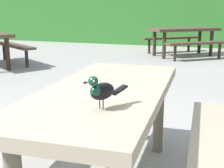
{
  "coord_description": "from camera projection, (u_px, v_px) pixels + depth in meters",
  "views": [
    {
      "loc": [
        1.08,
        -1.6,
        1.26
      ],
      "look_at": [
        0.52,
        0.01,
        0.84
      ],
      "focal_mm": 50.56,
      "sensor_mm": 36.0,
      "label": 1
    }
  ],
  "objects": [
    {
      "name": "hedge_wall",
      "position": [
        191.0,
        18.0,
        10.64
      ],
      "size": [
        28.0,
        1.2,
        1.84
      ],
      "primitive_type": "cube",
      "color": "#2D6B28",
      "rests_on": "ground"
    },
    {
      "name": "picnic_table_foreground",
      "position": [
        106.0,
        114.0,
        2.13
      ],
      "size": [
        1.77,
        1.84,
        0.74
      ],
      "color": "gray",
      "rests_on": "ground"
    },
    {
      "name": "bird_grackle",
      "position": [
        101.0,
        90.0,
        1.62
      ],
      "size": [
        0.16,
        0.26,
        0.18
      ],
      "color": "black",
      "rests_on": "picnic_table_foreground"
    },
    {
      "name": "picnic_table_mid_left",
      "position": [
        183.0,
        35.0,
        8.31
      ],
      "size": [
        2.39,
        2.38,
        0.74
      ],
      "color": "#473828",
      "rests_on": "ground"
    }
  ]
}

